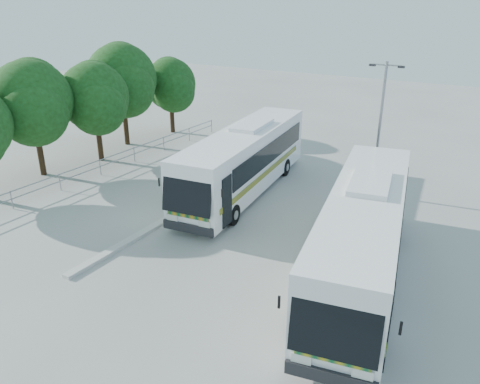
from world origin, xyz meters
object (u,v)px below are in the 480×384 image
Objects in this scene: tree_far_c at (95,97)px; coach_adjacent at (363,233)px; coach_main at (244,159)px; tree_far_b at (32,101)px; tree_far_d at (122,79)px; lamppost at (380,125)px; tree_far_e at (171,84)px.

coach_adjacent is (19.46, -5.02, -2.34)m from tree_far_c.
tree_far_b is at bearing -168.52° from coach_main.
tree_far_d is 18.58m from lamppost.
lamppost is (17.38, 3.59, -0.28)m from tree_far_c.
tree_far_c reaches higher than coach_main.
lamppost reaches higher than tree_far_b.
tree_far_e is 14.26m from coach_main.
tree_far_b is 12.97m from coach_main.
tree_far_c is 0.88× the size of tree_far_d.
tree_far_d reaches higher than tree_far_b.
coach_main reaches higher than coach_adjacent.
tree_far_d is at bearing -98.63° from tree_far_e.
tree_far_b is 0.97× the size of lamppost.
tree_far_e is 0.46× the size of coach_main.
tree_far_b is 19.76m from lamppost.
lamppost is (18.27, 7.49, -0.59)m from tree_far_b.
coach_main is (12.31, -3.52, -2.89)m from tree_far_d.
lamppost reaches higher than tree_far_c.
tree_far_d is at bearing 107.83° from tree_far_c.
tree_far_e is 0.82× the size of lamppost.
tree_far_e is at bearing 81.37° from tree_far_d.
tree_far_d is 1.02× the size of lamppost.
coach_main is at bearing -151.71° from lamppost.
tree_far_c is at bearing -72.17° from tree_far_d.
tree_far_d reaches higher than tree_far_e.
tree_far_d is 1.24× the size of tree_far_e.
coach_adjacent is 1.79× the size of lamppost.
lamppost is at bearing 21.33° from coach_main.
coach_adjacent is at bearing -39.26° from coach_main.
tree_far_e reaches higher than coach_adjacent.
coach_main is at bearing -15.93° from tree_far_d.
coach_adjacent is (8.33, -5.20, -0.01)m from coach_main.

